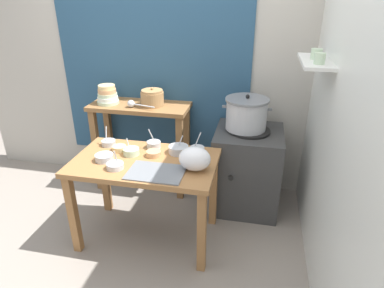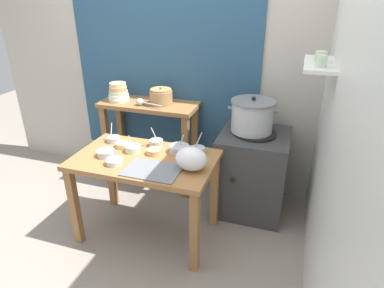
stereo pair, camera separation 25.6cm
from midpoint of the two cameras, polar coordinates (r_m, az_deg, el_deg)
ground_plane at (r=2.96m, az=-6.65°, el=-15.28°), size 9.00×9.00×0.00m
wall_back at (r=3.31m, az=1.62°, el=14.51°), size 4.40×0.12×2.60m
wall_right at (r=2.34m, az=27.22°, el=7.30°), size 0.30×3.20×2.60m
prep_table at (r=2.63m, az=-5.28°, el=-4.57°), size 1.10×0.66×0.72m
back_shelf_table at (r=3.35m, az=-5.06°, el=3.41°), size 0.96×0.40×0.90m
stove_block at (r=3.13m, az=12.57°, el=-4.78°), size 0.60×0.61×0.78m
steamer_pot at (r=2.93m, az=12.80°, el=4.69°), size 0.43×0.38×0.31m
clay_pot at (r=3.20m, az=-3.03°, el=8.06°), size 0.22×0.22×0.18m
bowl_stack_enamel at (r=3.35m, az=-10.35°, el=8.59°), size 0.21×0.21×0.18m
ladle at (r=3.19m, az=-6.47°, el=7.13°), size 0.28×0.10×0.07m
serving_tray at (r=2.39m, az=-3.77°, el=-4.59°), size 0.40×0.28×0.01m
plastic_bag at (r=2.37m, az=2.98°, el=-2.60°), size 0.23×0.18×0.18m
prep_bowl_0 at (r=2.64m, az=-11.91°, el=-1.58°), size 0.14×0.14×0.05m
prep_bowl_1 at (r=2.77m, az=-9.27°, el=-0.17°), size 0.11×0.11×0.04m
prep_bowl_2 at (r=2.88m, az=-10.86°, el=0.82°), size 0.11×0.11×0.16m
prep_bowl_3 at (r=2.63m, az=3.78°, el=-1.10°), size 0.11×0.11×0.17m
prep_bowl_4 at (r=2.51m, az=-10.36°, el=-3.03°), size 0.13×0.13×0.16m
prep_bowl_5 at (r=2.64m, az=0.58°, el=-0.84°), size 0.16×0.16×0.15m
prep_bowl_6 at (r=2.68m, az=-7.40°, el=-0.81°), size 0.13×0.13×0.14m
prep_bowl_7 at (r=2.75m, az=-3.50°, el=0.18°), size 0.11×0.11×0.17m
prep_bowl_8 at (r=2.62m, az=-3.73°, el=-1.34°), size 0.11×0.11×0.04m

